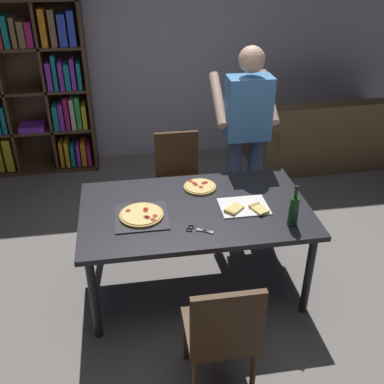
% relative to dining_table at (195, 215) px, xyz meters
% --- Properties ---
extents(ground_plane, '(12.00, 12.00, 0.00)m').
position_rel_dining_table_xyz_m(ground_plane, '(0.00, 0.00, -0.68)').
color(ground_plane, gray).
extents(back_wall, '(6.40, 0.10, 2.80)m').
position_rel_dining_table_xyz_m(back_wall, '(0.00, 2.60, 0.72)').
color(back_wall, '#BCB7C6').
rests_on(back_wall, ground_plane).
extents(dining_table, '(1.72, 1.02, 0.75)m').
position_rel_dining_table_xyz_m(dining_table, '(0.00, 0.00, 0.00)').
color(dining_table, '#232328').
rests_on(dining_table, ground_plane).
extents(chair_near_camera, '(0.42, 0.42, 0.90)m').
position_rel_dining_table_xyz_m(chair_near_camera, '(-0.00, -1.00, -0.17)').
color(chair_near_camera, '#472D19').
rests_on(chair_near_camera, ground_plane).
extents(chair_far_side, '(0.42, 0.42, 0.90)m').
position_rel_dining_table_xyz_m(chair_far_side, '(0.00, 1.00, -0.17)').
color(chair_far_side, '#472D19').
rests_on(chair_far_side, ground_plane).
extents(couch, '(1.73, 0.92, 0.85)m').
position_rel_dining_table_xyz_m(couch, '(1.90, 1.99, -0.38)').
color(couch, brown).
rests_on(couch, ground_plane).
extents(bookshelf, '(1.40, 0.35, 1.95)m').
position_rel_dining_table_xyz_m(bookshelf, '(-1.54, 2.37, 0.30)').
color(bookshelf, '#513823').
rests_on(bookshelf, ground_plane).
extents(person_serving_pizza, '(0.55, 0.54, 1.75)m').
position_rel_dining_table_xyz_m(person_serving_pizza, '(0.59, 0.78, 0.32)').
color(person_serving_pizza, '#38476B').
rests_on(person_serving_pizza, ground_plane).
extents(pepperoni_pizza_on_tray, '(0.38, 0.38, 0.04)m').
position_rel_dining_table_xyz_m(pepperoni_pizza_on_tray, '(-0.40, -0.07, 0.08)').
color(pepperoni_pizza_on_tray, '#2D2D33').
rests_on(pepperoni_pizza_on_tray, dining_table).
extents(pizza_slices_on_towel, '(0.36, 0.30, 0.03)m').
position_rel_dining_table_xyz_m(pizza_slices_on_towel, '(0.36, -0.07, 0.08)').
color(pizza_slices_on_towel, white).
rests_on(pizza_slices_on_towel, dining_table).
extents(wine_bottle, '(0.07, 0.07, 0.32)m').
position_rel_dining_table_xyz_m(wine_bottle, '(0.64, -0.33, 0.19)').
color(wine_bottle, '#194723').
rests_on(wine_bottle, dining_table).
extents(kitchen_scissors, '(0.19, 0.14, 0.01)m').
position_rel_dining_table_xyz_m(kitchen_scissors, '(-0.05, -0.28, 0.07)').
color(kitchen_scissors, silver).
rests_on(kitchen_scissors, dining_table).
extents(second_pizza_plain, '(0.26, 0.26, 0.03)m').
position_rel_dining_table_xyz_m(second_pizza_plain, '(0.09, 0.29, 0.08)').
color(second_pizza_plain, tan).
rests_on(second_pizza_plain, dining_table).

